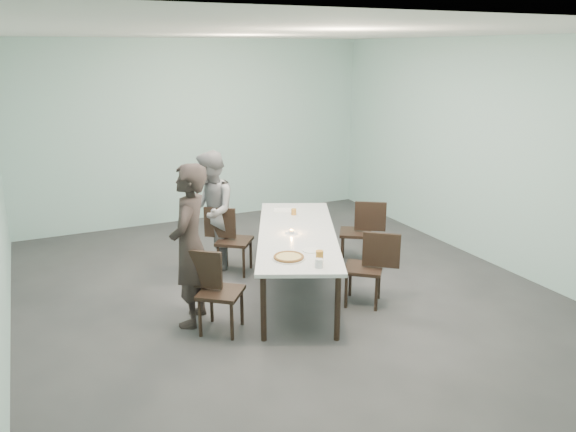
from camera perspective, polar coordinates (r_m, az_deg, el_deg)
name	(u,v)px	position (r m, az deg, el deg)	size (l,w,h in m)	color
ground	(286,294)	(6.82, -0.25, -7.92)	(7.00, 7.00, 0.00)	#333335
room_shell	(285,125)	(6.26, -0.28, 9.19)	(6.02, 7.02, 3.01)	#A6D1CB
table	(297,237)	(6.67, 0.92, -2.11)	(1.89, 2.74, 0.75)	white
chair_near_left	(213,285)	(5.86, -7.63, -7.01)	(0.62, 0.59, 0.87)	black
chair_far_left	(228,236)	(7.35, -6.08, -1.99)	(0.63, 0.59, 0.87)	black
chair_near_right	(371,263)	(6.45, 8.42, -4.76)	(0.62, 0.59, 0.87)	black
chair_far_right	(362,228)	(7.68, 7.49, -1.21)	(0.64, 0.58, 0.87)	black
diner_near	(190,246)	(5.93, -9.93, -2.99)	(0.63, 0.42, 1.74)	black
diner_far	(211,212)	(7.39, -7.85, 0.43)	(0.77, 0.60, 1.59)	gray
pizza	(289,257)	(5.81, 0.07, -4.21)	(0.34, 0.34, 0.04)	white
side_plate	(311,250)	(6.05, 2.31, -3.50)	(0.18, 0.18, 0.01)	white
beer_glass	(320,258)	(5.64, 3.22, -4.27)	(0.08, 0.08, 0.15)	#BB7829
water_tumbler	(319,263)	(5.59, 3.16, -4.81)	(0.08, 0.08, 0.09)	silver
tealight	(292,232)	(6.60, 0.38, -1.62)	(0.06, 0.06, 0.05)	silver
amber_tumbler	(294,212)	(7.33, 0.59, 0.44)	(0.07, 0.07, 0.08)	#BB7829
menu	(285,210)	(7.54, -0.31, 0.60)	(0.30, 0.22, 0.01)	silver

